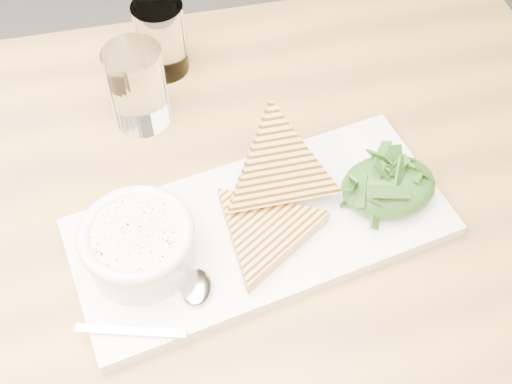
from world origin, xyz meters
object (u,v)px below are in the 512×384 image
object	(u,v)px
platter	(261,228)
glass_near	(137,87)
table_top	(136,262)
soup_bowl	(140,249)
glass_far	(161,38)

from	to	relation	value
platter	glass_near	distance (m)	0.24
table_top	soup_bowl	distance (m)	0.06
table_top	glass_near	bearing A→B (deg)	77.33
platter	table_top	bearing A→B (deg)	175.67
glass_far	platter	bearing A→B (deg)	-79.79
glass_near	platter	bearing A→B (deg)	-64.99
soup_bowl	glass_near	distance (m)	0.23
soup_bowl	glass_near	xyz separation A→B (m)	(0.04, 0.22, 0.02)
platter	glass_near	world-z (taller)	glass_near
table_top	platter	world-z (taller)	platter
table_top	soup_bowl	size ratio (longest dim) A/B	10.78
glass_far	glass_near	bearing A→B (deg)	-117.40
table_top	glass_near	world-z (taller)	glass_near
glass_near	glass_far	bearing A→B (deg)	62.60
glass_far	soup_bowl	bearing A→B (deg)	-104.53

